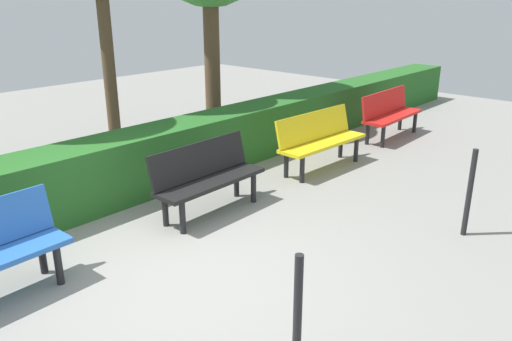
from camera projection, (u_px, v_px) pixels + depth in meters
name	position (u px, v px, depth m)	size (l,w,h in m)	color
ground_plane	(179.00, 273.00, 4.88)	(21.53, 21.53, 0.00)	gray
bench_red	(390.00, 112.00, 9.28)	(1.64, 0.50, 0.86)	red
bench_yellow	(320.00, 138.00, 7.64)	(1.66, 0.54, 0.86)	yellow
bench_black	(207.00, 175.00, 6.09)	(1.51, 0.49, 0.86)	black
hedge_row	(143.00, 162.00, 6.77)	(17.53, 0.70, 0.83)	#266023
railing_post_mid	(469.00, 193.00, 5.49)	(0.06, 0.06, 1.00)	black
railing_post_far	(297.00, 321.00, 3.35)	(0.06, 0.06, 1.00)	black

